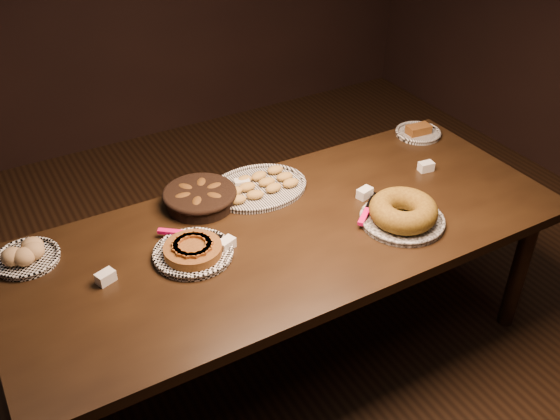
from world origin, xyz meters
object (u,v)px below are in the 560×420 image
bundt_cake_plate (403,213)px  apple_tart_plate (193,251)px  madeleine_platter (258,187)px  buffet_table (289,242)px

bundt_cake_plate → apple_tart_plate: bearing=175.6°
madeleine_platter → bundt_cake_plate: size_ratio=1.14×
buffet_table → bundt_cake_plate: size_ratio=5.94×
madeleine_platter → bundt_cake_plate: bearing=-46.5°
buffet_table → madeleine_platter: 0.34m
buffet_table → bundt_cake_plate: bearing=-24.6°
bundt_cake_plate → madeleine_platter: bearing=138.7°
apple_tart_plate → madeleine_platter: size_ratio=0.78×
madeleine_platter → apple_tart_plate: bearing=-141.2°
madeleine_platter → bundt_cake_plate: 0.67m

